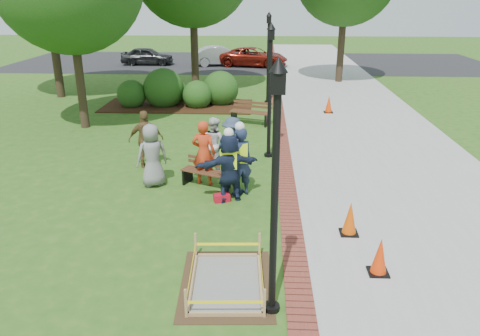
{
  "coord_description": "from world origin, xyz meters",
  "views": [
    {
      "loc": [
        1.04,
        -9.65,
        5.1
      ],
      "look_at": [
        0.5,
        1.2,
        1.0
      ],
      "focal_mm": 35.0,
      "sensor_mm": 36.0,
      "label": 1
    }
  ],
  "objects_px": {
    "wet_concrete_pad": "(226,273)",
    "lamp_near": "(275,175)",
    "hivis_worker_a": "(229,165)",
    "hivis_worker_c": "(229,162)",
    "cone_front": "(380,257)",
    "hivis_worker_b": "(240,160)",
    "bench_near": "(206,178)"
  },
  "relations": [
    {
      "from": "wet_concrete_pad",
      "to": "lamp_near",
      "type": "distance_m",
      "value": 2.5
    },
    {
      "from": "lamp_near",
      "to": "hivis_worker_a",
      "type": "bearing_deg",
      "value": 103.17
    },
    {
      "from": "wet_concrete_pad",
      "to": "hivis_worker_c",
      "type": "relative_size",
      "value": 1.35
    },
    {
      "from": "lamp_near",
      "to": "hivis_worker_c",
      "type": "distance_m",
      "value": 5.3
    },
    {
      "from": "lamp_near",
      "to": "hivis_worker_a",
      "type": "xyz_separation_m",
      "value": [
        -1.05,
        4.47,
        -1.51
      ]
    },
    {
      "from": "cone_front",
      "to": "hivis_worker_a",
      "type": "relative_size",
      "value": 0.39
    },
    {
      "from": "lamp_near",
      "to": "hivis_worker_c",
      "type": "bearing_deg",
      "value": 102.26
    },
    {
      "from": "hivis_worker_c",
      "to": "hivis_worker_b",
      "type": "bearing_deg",
      "value": -21.17
    },
    {
      "from": "bench_near",
      "to": "lamp_near",
      "type": "bearing_deg",
      "value": -71.95
    },
    {
      "from": "wet_concrete_pad",
      "to": "cone_front",
      "type": "xyz_separation_m",
      "value": [
        2.89,
        0.49,
        0.14
      ]
    },
    {
      "from": "wet_concrete_pad",
      "to": "hivis_worker_b",
      "type": "height_order",
      "value": "hivis_worker_b"
    },
    {
      "from": "hivis_worker_a",
      "to": "hivis_worker_c",
      "type": "bearing_deg",
      "value": 93.25
    },
    {
      "from": "bench_near",
      "to": "hivis_worker_b",
      "type": "height_order",
      "value": "hivis_worker_b"
    },
    {
      "from": "wet_concrete_pad",
      "to": "bench_near",
      "type": "height_order",
      "value": "bench_near"
    },
    {
      "from": "hivis_worker_a",
      "to": "hivis_worker_b",
      "type": "relative_size",
      "value": 0.97
    },
    {
      "from": "wet_concrete_pad",
      "to": "cone_front",
      "type": "bearing_deg",
      "value": 9.53
    },
    {
      "from": "wet_concrete_pad",
      "to": "hivis_worker_c",
      "type": "xyz_separation_m",
      "value": [
        -0.25,
        4.22,
        0.65
      ]
    },
    {
      "from": "cone_front",
      "to": "hivis_worker_a",
      "type": "distance_m",
      "value": 4.56
    },
    {
      "from": "bench_near",
      "to": "hivis_worker_c",
      "type": "height_order",
      "value": "hivis_worker_c"
    },
    {
      "from": "lamp_near",
      "to": "cone_front",
      "type": "bearing_deg",
      "value": 30.12
    },
    {
      "from": "bench_near",
      "to": "cone_front",
      "type": "distance_m",
      "value": 5.64
    },
    {
      "from": "lamp_near",
      "to": "hivis_worker_c",
      "type": "height_order",
      "value": "lamp_near"
    },
    {
      "from": "bench_near",
      "to": "hivis_worker_a",
      "type": "height_order",
      "value": "hivis_worker_a"
    },
    {
      "from": "hivis_worker_b",
      "to": "bench_near",
      "type": "bearing_deg",
      "value": 151.13
    },
    {
      "from": "lamp_near",
      "to": "hivis_worker_b",
      "type": "height_order",
      "value": "lamp_near"
    },
    {
      "from": "wet_concrete_pad",
      "to": "hivis_worker_a",
      "type": "bearing_deg",
      "value": 93.37
    },
    {
      "from": "hivis_worker_a",
      "to": "cone_front",
      "type": "bearing_deg",
      "value": -46.42
    },
    {
      "from": "cone_front",
      "to": "wet_concrete_pad",
      "type": "bearing_deg",
      "value": -170.47
    },
    {
      "from": "cone_front",
      "to": "hivis_worker_a",
      "type": "xyz_separation_m",
      "value": [
        -3.11,
        3.27,
        0.59
      ]
    },
    {
      "from": "wet_concrete_pad",
      "to": "hivis_worker_b",
      "type": "distance_m",
      "value": 4.18
    },
    {
      "from": "cone_front",
      "to": "hivis_worker_b",
      "type": "xyz_separation_m",
      "value": [
        -2.86,
        3.63,
        0.62
      ]
    },
    {
      "from": "bench_near",
      "to": "hivis_worker_a",
      "type": "bearing_deg",
      "value": -51.62
    }
  ]
}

